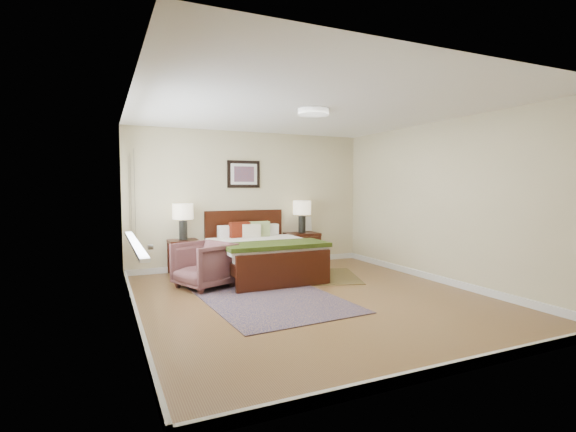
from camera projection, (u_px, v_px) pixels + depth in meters
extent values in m
plane|color=brown|center=(313.00, 298.00, 5.59)|extent=(5.00, 5.00, 0.00)
cube|color=beige|center=(251.00, 200.00, 7.78)|extent=(4.50, 0.04, 2.50)
cube|color=beige|center=(463.00, 217.00, 3.23)|extent=(4.50, 0.04, 2.50)
cube|color=beige|center=(132.00, 208.00, 4.58)|extent=(0.04, 5.00, 2.50)
cube|color=beige|center=(442.00, 202.00, 6.42)|extent=(0.04, 5.00, 2.50)
cube|color=white|center=(313.00, 109.00, 5.41)|extent=(4.50, 5.00, 0.02)
cube|color=silver|center=(129.00, 194.00, 5.22)|extent=(0.02, 2.72, 1.32)
cube|color=silver|center=(130.00, 194.00, 5.22)|extent=(0.01, 2.60, 1.20)
cube|color=silver|center=(135.00, 243.00, 5.28)|extent=(0.10, 2.72, 0.04)
cube|color=silver|center=(151.00, 242.00, 3.01)|extent=(0.01, 1.00, 2.18)
cube|color=brown|center=(152.00, 247.00, 3.01)|extent=(0.01, 0.90, 2.10)
cylinder|color=#999999|center=(151.00, 247.00, 3.37)|extent=(0.04, 0.04, 0.04)
cylinder|color=white|center=(313.00, 112.00, 5.42)|extent=(0.40, 0.40, 0.07)
cylinder|color=beige|center=(313.00, 109.00, 5.41)|extent=(0.44, 0.44, 0.01)
cube|color=#331507|center=(244.00, 238.00, 7.73)|extent=(1.48, 0.06, 1.04)
cube|color=#331507|center=(285.00, 270.00, 6.05)|extent=(1.48, 0.06, 0.52)
cube|color=#331507|center=(221.00, 262.00, 6.61)|extent=(0.06, 1.84, 0.17)
cube|color=#331507|center=(300.00, 256.00, 7.19)|extent=(0.06, 1.84, 0.17)
cube|color=silver|center=(262.00, 252.00, 6.89)|extent=(1.38, 1.82, 0.20)
cube|color=silver|center=(264.00, 244.00, 6.79)|extent=(1.56, 1.59, 0.09)
cube|color=#2B3F12|center=(275.00, 245.00, 6.36)|extent=(1.60, 0.70, 0.06)
cube|color=silver|center=(231.00, 232.00, 7.37)|extent=(0.46, 0.18, 0.24)
cube|color=silver|center=(265.00, 231.00, 7.63)|extent=(0.46, 0.18, 0.24)
cube|color=#511509|center=(240.00, 231.00, 7.31)|extent=(0.36, 0.17, 0.30)
cube|color=#829254|center=(259.00, 230.00, 7.46)|extent=(0.36, 0.16, 0.30)
cube|color=beige|center=(251.00, 232.00, 7.31)|extent=(0.32, 0.13, 0.26)
cube|color=black|center=(244.00, 174.00, 7.66)|extent=(0.62, 0.03, 0.50)
cube|color=silver|center=(244.00, 174.00, 7.64)|extent=(0.50, 0.01, 0.38)
cube|color=#A52D23|center=(244.00, 174.00, 7.63)|extent=(0.38, 0.01, 0.28)
cube|color=#331507|center=(183.00, 241.00, 7.08)|extent=(0.49, 0.44, 0.05)
cube|color=#331507|center=(172.00, 261.00, 6.84)|extent=(0.05, 0.05, 0.54)
cube|color=#331507|center=(199.00, 259.00, 7.02)|extent=(0.05, 0.05, 0.54)
cube|color=#331507|center=(169.00, 257.00, 7.19)|extent=(0.05, 0.05, 0.54)
cube|color=#331507|center=(194.00, 256.00, 7.37)|extent=(0.05, 0.05, 0.54)
cube|color=#331507|center=(186.00, 249.00, 6.90)|extent=(0.43, 0.03, 0.14)
cube|color=#331507|center=(302.00, 234.00, 8.00)|extent=(0.61, 0.46, 0.05)
cube|color=#331507|center=(293.00, 252.00, 7.73)|extent=(0.05, 0.05, 0.56)
cube|color=#331507|center=(319.00, 250.00, 7.96)|extent=(0.05, 0.05, 0.56)
cube|color=#331507|center=(285.00, 249.00, 8.09)|extent=(0.05, 0.05, 0.56)
cube|color=#331507|center=(310.00, 247.00, 8.32)|extent=(0.05, 0.05, 0.56)
cube|color=#331507|center=(307.00, 241.00, 7.82)|extent=(0.55, 0.03, 0.14)
cube|color=#331507|center=(302.00, 257.00, 8.03)|extent=(0.55, 0.40, 0.03)
cube|color=black|center=(302.00, 255.00, 8.03)|extent=(0.22, 0.28, 0.03)
cube|color=black|center=(302.00, 253.00, 8.03)|extent=(0.22, 0.28, 0.03)
cube|color=black|center=(302.00, 252.00, 8.03)|extent=(0.22, 0.28, 0.03)
cube|color=black|center=(302.00, 250.00, 8.02)|extent=(0.22, 0.28, 0.03)
cube|color=black|center=(302.00, 248.00, 8.02)|extent=(0.22, 0.28, 0.03)
cylinder|color=black|center=(183.00, 230.00, 7.07)|extent=(0.14, 0.14, 0.32)
cylinder|color=black|center=(183.00, 220.00, 7.06)|extent=(0.02, 0.02, 0.06)
cylinder|color=beige|center=(183.00, 211.00, 7.05)|extent=(0.34, 0.34, 0.26)
cylinder|color=black|center=(302.00, 224.00, 7.99)|extent=(0.14, 0.14, 0.32)
cylinder|color=black|center=(302.00, 215.00, 7.98)|extent=(0.02, 0.02, 0.06)
cylinder|color=beige|center=(302.00, 208.00, 7.97)|extent=(0.34, 0.34, 0.26)
imported|color=brown|center=(204.00, 265.00, 6.12)|extent=(0.97, 0.96, 0.68)
cube|color=#0C113D|center=(270.00, 298.00, 5.54)|extent=(1.80, 2.44, 0.01)
cube|color=black|center=(331.00, 276.00, 6.92)|extent=(1.21, 1.46, 0.01)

